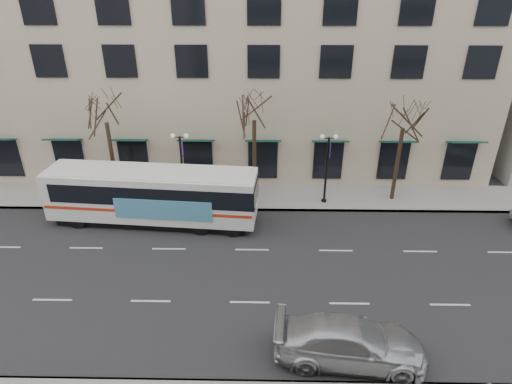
{
  "coord_description": "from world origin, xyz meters",
  "views": [
    {
      "loc": [
        0.61,
        -18.87,
        14.69
      ],
      "look_at": [
        0.24,
        2.07,
        4.0
      ],
      "focal_mm": 30.0,
      "sensor_mm": 36.0,
      "label": 1
    }
  ],
  "objects_px": {
    "tree_far_mid": "(254,107)",
    "lamp_post_left": "(182,165)",
    "city_bus": "(154,194)",
    "tree_far_right": "(405,114)",
    "tree_far_left": "(104,109)",
    "lamp_post_right": "(327,166)",
    "silver_car": "(350,342)"
  },
  "relations": [
    {
      "from": "tree_far_right",
      "to": "silver_car",
      "type": "relative_size",
      "value": 1.27
    },
    {
      "from": "tree_far_right",
      "to": "city_bus",
      "type": "height_order",
      "value": "tree_far_right"
    },
    {
      "from": "lamp_post_right",
      "to": "silver_car",
      "type": "relative_size",
      "value": 0.82
    },
    {
      "from": "lamp_post_left",
      "to": "lamp_post_right",
      "type": "height_order",
      "value": "same"
    },
    {
      "from": "lamp_post_left",
      "to": "city_bus",
      "type": "relative_size",
      "value": 0.38
    },
    {
      "from": "lamp_post_left",
      "to": "lamp_post_right",
      "type": "bearing_deg",
      "value": 0.0
    },
    {
      "from": "tree_far_left",
      "to": "city_bus",
      "type": "height_order",
      "value": "tree_far_left"
    },
    {
      "from": "lamp_post_right",
      "to": "silver_car",
      "type": "distance_m",
      "value": 14.04
    },
    {
      "from": "tree_far_mid",
      "to": "tree_far_right",
      "type": "distance_m",
      "value": 10.01
    },
    {
      "from": "tree_far_left",
      "to": "lamp_post_right",
      "type": "xyz_separation_m",
      "value": [
        15.01,
        -0.6,
        -3.75
      ]
    },
    {
      "from": "tree_far_right",
      "to": "lamp_post_right",
      "type": "xyz_separation_m",
      "value": [
        -4.99,
        -0.6,
        -3.48
      ]
    },
    {
      "from": "tree_far_left",
      "to": "city_bus",
      "type": "bearing_deg",
      "value": -42.71
    },
    {
      "from": "tree_far_right",
      "to": "lamp_post_left",
      "type": "relative_size",
      "value": 1.55
    },
    {
      "from": "city_bus",
      "to": "silver_car",
      "type": "height_order",
      "value": "city_bus"
    },
    {
      "from": "tree_far_right",
      "to": "lamp_post_right",
      "type": "height_order",
      "value": "tree_far_right"
    },
    {
      "from": "tree_far_mid",
      "to": "lamp_post_right",
      "type": "bearing_deg",
      "value": -6.83
    },
    {
      "from": "tree_far_left",
      "to": "tree_far_mid",
      "type": "bearing_deg",
      "value": 0.0
    },
    {
      "from": "tree_far_mid",
      "to": "silver_car",
      "type": "xyz_separation_m",
      "value": [
        4.32,
        -14.48,
        -5.98
      ]
    },
    {
      "from": "tree_far_right",
      "to": "tree_far_mid",
      "type": "bearing_deg",
      "value": 180.0
    },
    {
      "from": "tree_far_mid",
      "to": "lamp_post_right",
      "type": "height_order",
      "value": "tree_far_mid"
    },
    {
      "from": "silver_car",
      "to": "tree_far_left",
      "type": "bearing_deg",
      "value": 49.6
    },
    {
      "from": "tree_far_left",
      "to": "lamp_post_right",
      "type": "relative_size",
      "value": 1.6
    },
    {
      "from": "tree_far_left",
      "to": "tree_far_right",
      "type": "distance_m",
      "value": 20.0
    },
    {
      "from": "tree_far_mid",
      "to": "lamp_post_left",
      "type": "bearing_deg",
      "value": -173.15
    },
    {
      "from": "lamp_post_left",
      "to": "tree_far_left",
      "type": "bearing_deg",
      "value": 173.17
    },
    {
      "from": "lamp_post_right",
      "to": "tree_far_right",
      "type": "bearing_deg",
      "value": 6.85
    },
    {
      "from": "tree_far_left",
      "to": "tree_far_mid",
      "type": "height_order",
      "value": "tree_far_mid"
    },
    {
      "from": "silver_car",
      "to": "tree_far_right",
      "type": "bearing_deg",
      "value": -16.5
    },
    {
      "from": "tree_far_left",
      "to": "tree_far_right",
      "type": "xyz_separation_m",
      "value": [
        20.0,
        0.0,
        -0.28
      ]
    },
    {
      "from": "city_bus",
      "to": "tree_far_mid",
      "type": "bearing_deg",
      "value": 31.72
    },
    {
      "from": "lamp_post_right",
      "to": "silver_car",
      "type": "height_order",
      "value": "lamp_post_right"
    },
    {
      "from": "tree_far_left",
      "to": "city_bus",
      "type": "xyz_separation_m",
      "value": [
        3.55,
        -3.28,
        -4.69
      ]
    }
  ]
}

